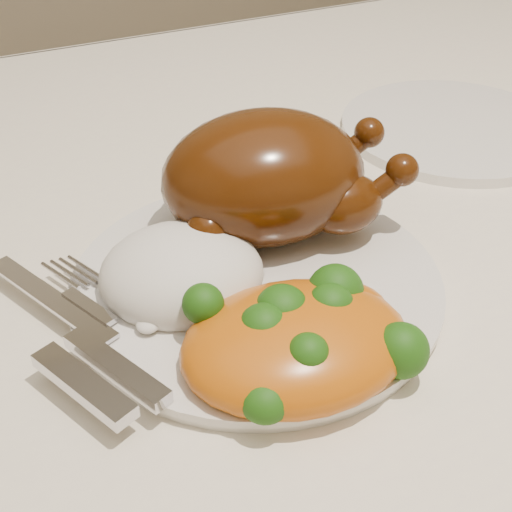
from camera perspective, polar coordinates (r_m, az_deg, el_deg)
name	(u,v)px	position (r m, az deg, el deg)	size (l,w,h in m)	color
dining_table	(364,316)	(0.65, 8.65, -4.79)	(1.60, 0.90, 0.76)	brown
tablecloth	(372,251)	(0.61, 9.27, 0.42)	(1.73, 1.03, 0.18)	silver
dinner_plate	(256,285)	(0.51, 0.00, -2.33)	(0.26, 0.26, 0.01)	silver
side_plate	(453,128)	(0.75, 15.46, 9.84)	(0.22, 0.22, 0.01)	silver
roast_chicken	(270,177)	(0.53, 1.12, 6.36)	(0.20, 0.14, 0.10)	#451E07
rice_mound	(182,274)	(0.49, -5.96, -1.45)	(0.14, 0.13, 0.06)	white
mac_and_cheese	(302,337)	(0.44, 3.73, -6.45)	(0.16, 0.13, 0.06)	#C4590C
cutlery	(87,348)	(0.45, -13.37, -7.15)	(0.08, 0.19, 0.01)	#BCBCC3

